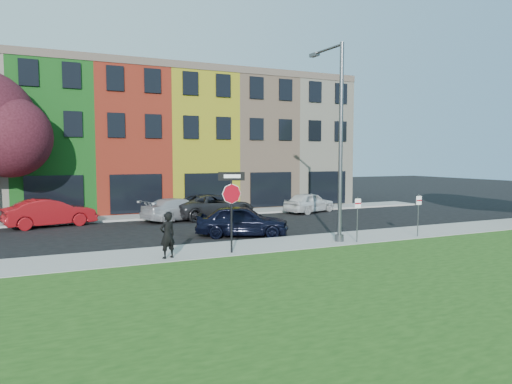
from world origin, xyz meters
name	(u,v)px	position (x,y,z in m)	size (l,w,h in m)	color
ground	(337,258)	(0.00, 0.00, 0.00)	(120.00, 120.00, 0.00)	black
sidewalk_near	(336,240)	(2.00, 3.00, 0.06)	(40.00, 3.00, 0.12)	gray
sidewalk_far	(170,215)	(-3.00, 15.00, 0.06)	(40.00, 2.40, 0.12)	gray
rowhouse_block	(157,144)	(-2.50, 21.18, 4.99)	(30.00, 10.12, 10.00)	beige
stop_sign	(232,196)	(-3.61, 2.03, 2.42)	(1.00, 0.39, 3.23)	black
man	(167,235)	(-6.17, 2.11, 0.99)	(0.74, 0.60, 1.74)	black
sedan_near	(242,221)	(-1.52, 6.01, 0.78)	(4.93, 3.58, 1.56)	black
parked_car_red	(50,213)	(-10.26, 13.33, 0.80)	(5.09, 2.80, 1.59)	maroon
parked_car_silver	(179,209)	(-2.97, 12.86, 0.70)	(5.23, 3.52, 1.41)	#9D9DA2
parked_car_dark	(213,206)	(-0.66, 13.11, 0.78)	(6.00, 3.71, 1.55)	black
parked_car_white	(309,202)	(6.54, 13.08, 0.72)	(4.56, 3.13, 1.44)	silver
street_lamp	(338,143)	(1.74, 2.57, 4.59)	(0.48, 2.58, 8.87)	#4D5053
parking_sign_a	(357,214)	(2.37, 1.89, 1.40)	(0.32, 0.08, 2.04)	#4D5053
parking_sign_b	(418,210)	(5.93, 1.89, 1.40)	(0.32, 0.08, 2.03)	#4D5053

